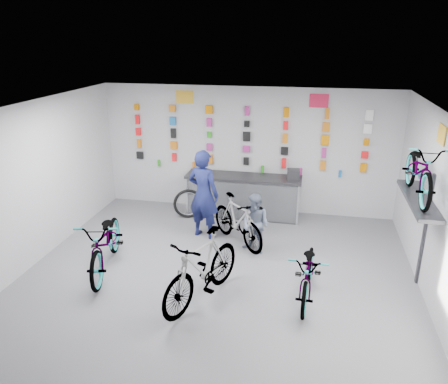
% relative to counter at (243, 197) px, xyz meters
% --- Properties ---
extents(floor, '(8.00, 8.00, 0.00)m').
position_rel_counter_xyz_m(floor, '(0.00, -3.54, -0.49)').
color(floor, '#56565B').
rests_on(floor, ground).
extents(ceiling, '(8.00, 8.00, 0.00)m').
position_rel_counter_xyz_m(ceiling, '(0.00, -3.54, 2.51)').
color(ceiling, white).
rests_on(ceiling, wall_back).
extents(wall_back, '(7.00, 0.00, 7.00)m').
position_rel_counter_xyz_m(wall_back, '(0.00, 0.46, 1.01)').
color(wall_back, '#BCBCBE').
rests_on(wall_back, floor).
extents(wall_left, '(0.00, 8.00, 8.00)m').
position_rel_counter_xyz_m(wall_left, '(-3.50, -3.54, 1.01)').
color(wall_left, '#BCBCBE').
rests_on(wall_left, floor).
extents(counter, '(2.70, 0.66, 1.00)m').
position_rel_counter_xyz_m(counter, '(0.00, 0.00, 0.00)').
color(counter, black).
rests_on(counter, floor).
extents(merch_wall, '(5.57, 0.08, 1.57)m').
position_rel_counter_xyz_m(merch_wall, '(0.13, 0.39, 1.31)').
color(merch_wall, black).
rests_on(merch_wall, wall_back).
extents(wall_bracket, '(0.39, 1.90, 2.00)m').
position_rel_counter_xyz_m(wall_bracket, '(3.33, -2.34, 0.98)').
color(wall_bracket, '#333338').
rests_on(wall_bracket, wall_right).
extents(sign_left, '(0.42, 0.02, 0.30)m').
position_rel_counter_xyz_m(sign_left, '(-1.50, 0.44, 2.23)').
color(sign_left, gold).
rests_on(sign_left, wall_back).
extents(sign_right, '(0.42, 0.02, 0.30)m').
position_rel_counter_xyz_m(sign_right, '(1.60, 0.44, 2.23)').
color(sign_right, '#DA1F46').
rests_on(sign_right, wall_back).
extents(sign_side, '(0.02, 0.40, 0.30)m').
position_rel_counter_xyz_m(sign_side, '(3.48, -2.34, 2.16)').
color(sign_side, gold).
rests_on(sign_side, wall_right).
extents(bike_left, '(1.19, 2.21, 1.10)m').
position_rel_counter_xyz_m(bike_left, '(-2.04, -3.00, 0.06)').
color(bike_left, gray).
rests_on(bike_left, floor).
extents(bike_center, '(1.26, 2.03, 1.18)m').
position_rel_counter_xyz_m(bike_center, '(-0.08, -3.62, 0.10)').
color(bike_center, gray).
rests_on(bike_center, floor).
extents(bike_right, '(0.70, 1.77, 0.92)m').
position_rel_counter_xyz_m(bike_right, '(1.61, -3.18, -0.03)').
color(bike_right, gray).
rests_on(bike_right, floor).
extents(bike_service, '(1.55, 1.57, 1.03)m').
position_rel_counter_xyz_m(bike_service, '(0.13, -1.49, 0.03)').
color(bike_service, gray).
rests_on(bike_service, floor).
extents(bike_wall, '(0.63, 1.80, 0.95)m').
position_rel_counter_xyz_m(bike_wall, '(3.25, -2.34, 1.57)').
color(bike_wall, gray).
rests_on(bike_wall, wall_bracket).
extents(clerk, '(0.80, 0.64, 1.91)m').
position_rel_counter_xyz_m(clerk, '(-0.64, -1.27, 0.47)').
color(clerk, '#141948').
rests_on(clerk, floor).
extents(customer, '(0.74, 0.68, 1.22)m').
position_rel_counter_xyz_m(customer, '(0.53, -1.77, 0.12)').
color(customer, '#515A6F').
rests_on(customer, floor).
extents(spare_wheel, '(0.70, 0.36, 0.70)m').
position_rel_counter_xyz_m(spare_wheel, '(-1.25, -0.37, -0.14)').
color(spare_wheel, black).
rests_on(spare_wheel, floor).
extents(register, '(0.30, 0.32, 0.22)m').
position_rel_counter_xyz_m(register, '(1.15, 0.01, 0.62)').
color(register, black).
rests_on(register, counter).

